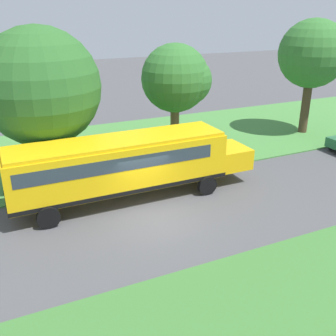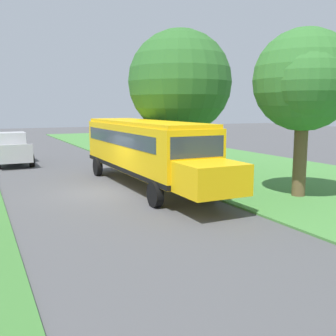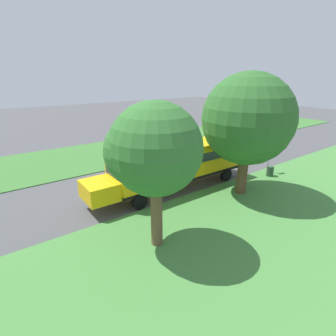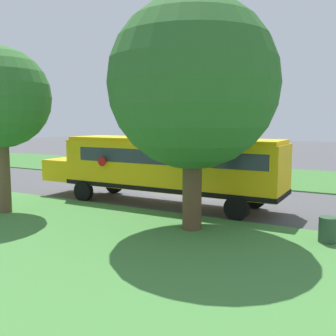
{
  "view_description": "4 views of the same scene",
  "coord_description": "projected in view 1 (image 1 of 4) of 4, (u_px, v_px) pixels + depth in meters",
  "views": [
    {
      "loc": [
        14.46,
        -6.02,
        8.85
      ],
      "look_at": [
        -2.41,
        1.79,
        1.28
      ],
      "focal_mm": 42.0,
      "sensor_mm": 36.0,
      "label": 1
    },
    {
      "loc": [
        4.81,
        16.85,
        3.8
      ],
      "look_at": [
        -1.87,
        3.2,
        1.45
      ],
      "focal_mm": 42.0,
      "sensor_mm": 36.0,
      "label": 2
    },
    {
      "loc": [
        -16.54,
        10.59,
        7.94
      ],
      "look_at": [
        -2.14,
        0.07,
        1.57
      ],
      "focal_mm": 28.0,
      "sensor_mm": 36.0,
      "label": 3
    },
    {
      "loc": [
        -18.42,
        -9.43,
        3.96
      ],
      "look_at": [
        -1.34,
        -0.04,
        1.6
      ],
      "focal_mm": 42.0,
      "sensor_mm": 36.0,
      "label": 4
    }
  ],
  "objects": [
    {
      "name": "oak_tree_roadside_mid",
      "position": [
        178.0,
        79.0,
        23.97
      ],
      "size": [
        4.17,
        4.22,
        6.99
      ],
      "color": "brown",
      "rests_on": "ground"
    },
    {
      "name": "oak_tree_beside_bus",
      "position": [
        41.0,
        85.0,
        19.58
      ],
      "size": [
        5.95,
        5.95,
        8.21
      ],
      "color": "brown",
      "rests_on": "ground"
    },
    {
      "name": "oak_tree_far_end",
      "position": [
        314.0,
        54.0,
        27.82
      ],
      "size": [
        4.84,
        4.84,
        8.29
      ],
      "color": "#4C3826",
      "rests_on": "ground"
    },
    {
      "name": "school_bus",
      "position": [
        125.0,
        163.0,
        18.98
      ],
      "size": [
        2.84,
        12.42,
        3.16
      ],
      "color": "yellow",
      "rests_on": "ground"
    },
    {
      "name": "grass_verge",
      "position": [
        96.0,
        151.0,
        26.23
      ],
      "size": [
        12.0,
        80.0,
        0.08
      ],
      "primitive_type": "cube",
      "color": "#47843D",
      "rests_on": "ground"
    },
    {
      "name": "ground_plane",
      "position": [
        155.0,
        218.0,
        17.84
      ],
      "size": [
        120.0,
        120.0,
        0.0
      ],
      "primitive_type": "plane",
      "color": "#4C4C4F"
    }
  ]
}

